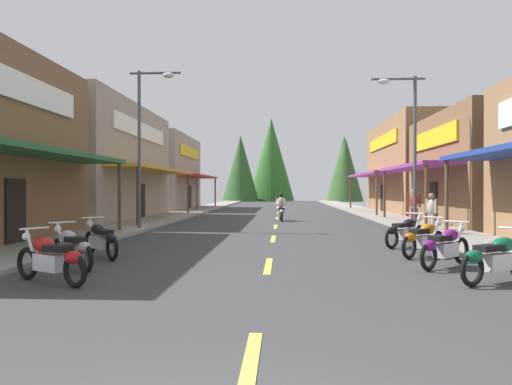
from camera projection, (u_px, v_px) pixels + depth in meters
The scene contains 20 objects.
ground at pixel (277, 218), 31.03m from camera, with size 10.81×86.43×0.10m, color #38383A.
sidewalk_left at pixel (173, 216), 31.39m from camera, with size 2.51×86.43×0.12m, color gray.
sidewalk_right at pixel (384, 217), 30.67m from camera, with size 2.51×86.43×0.12m, color gray.
centerline_dashes at pixel (278, 213), 35.80m from camera, with size 0.16×63.64×0.01m.
storefront_left_middle at pixel (82, 163), 28.91m from camera, with size 8.95×13.89×6.67m.
storefront_left_far at pixel (144, 173), 43.76m from camera, with size 9.91×11.88×6.46m.
storefront_right_far at pixel (425, 167), 37.11m from camera, with size 8.13×13.86×6.88m.
streetlamp_left at pixel (146, 128), 21.05m from camera, with size 2.19×0.30×6.84m.
streetlamp_right at pixel (407, 131), 20.39m from camera, with size 2.19×0.30×6.45m.
motorcycle_parked_right_0 at pixel (496, 257), 9.31m from camera, with size 1.83×1.28×1.04m.
motorcycle_parked_right_1 at pixel (445, 246), 11.16m from camera, with size 1.60×1.57×1.04m.
motorcycle_parked_right_2 at pixel (423, 238), 12.97m from camera, with size 1.57×1.60×1.04m.
motorcycle_parked_right_3 at pixel (405, 231), 15.11m from camera, with size 1.62×1.55×1.04m.
motorcycle_parked_left_0 at pixel (51, 258), 9.25m from camera, with size 1.89×1.18×1.04m.
motorcycle_parked_left_1 at pixel (72, 248), 10.88m from camera, with size 1.61×1.56×1.04m.
motorcycle_parked_left_2 at pixel (101, 239), 12.74m from camera, with size 1.51×1.66×1.04m.
rider_cruising_lead at pixel (281, 209), 27.51m from camera, with size 0.60×2.14×1.57m.
pedestrian_browsing at pixel (431, 211), 18.71m from camera, with size 0.39×0.53×1.63m.
pedestrian_waiting at pixel (414, 205), 22.52m from camera, with size 0.55×0.36×1.81m.
treeline_backdrop at pixel (291, 164), 73.76m from camera, with size 20.58×11.15×12.79m.
Camera 1 is at (0.33, -2.83, 1.78)m, focal length 34.57 mm.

